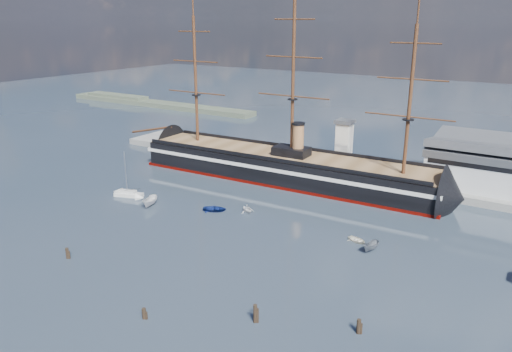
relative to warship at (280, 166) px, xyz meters
The scene contains 15 objects.
ground 23.23m from the warship, 60.95° to the right, with size 600.00×600.00×0.00m, color #283542.
quay 26.79m from the warship, 37.16° to the left, with size 180.00×18.00×2.00m, color slate.
quay_tower 20.02m from the warship, 42.66° to the left, with size 5.00×5.00×15.00m.
shoreline 148.48m from the warship, 149.66° to the left, with size 120.00×10.00×4.00m.
warship is the anchor object (origin of this frame).
sailboat 43.31m from the warship, 127.45° to the right, with size 7.94×4.61×12.20m.
motorboat_a 40.17m from the warship, 114.20° to the right, with size 7.27×2.67×2.91m, color silver.
motorboat_b 30.71m from the warship, 91.38° to the right, with size 3.61×1.44×1.68m, color navy.
motorboat_c 50.07m from the warship, 38.33° to the right, with size 5.80×2.13×2.32m, color slate.
motorboat_d 28.02m from the warship, 76.45° to the right, with size 6.09×2.64×2.23m, color white.
motorboat_e 45.45m from the warship, 38.86° to the right, with size 2.72×1.09×1.27m, color beige.
piling_near_left 66.98m from the warship, 98.49° to the right, with size 0.64×0.64×2.92m, color black.
piling_near_mid 75.23m from the warship, 76.44° to the right, with size 0.64×0.64×2.54m, color black.
piling_near_right 72.44m from the warship, 63.03° to the right, with size 0.64×0.64×3.77m, color black.
piling_far_right 75.42m from the warship, 51.05° to the right, with size 0.64×0.64×3.07m, color black.
Camera 1 is at (57.76, -60.75, 45.00)m, focal length 35.00 mm.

